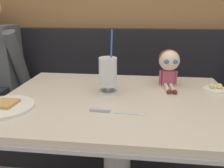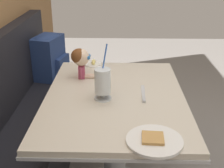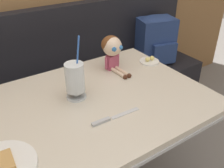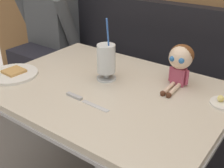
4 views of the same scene
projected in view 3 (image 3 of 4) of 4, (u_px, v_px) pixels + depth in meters
The scene contains 8 objects.
booth_bench at pixel (52, 107), 1.88m from camera, with size 2.60×0.48×1.00m.
diner_table at pixel (95, 132), 1.32m from camera, with size 1.11×0.81×0.74m.
toast_plate at pixel (0, 166), 0.86m from camera, with size 0.25×0.25×0.03m.
milkshake_glass at pixel (75, 79), 1.19m from camera, with size 0.10×0.10×0.32m.
butter_saucer at pixel (149, 61), 1.57m from camera, with size 0.12×0.12×0.04m.
butter_knife at pixel (108, 119), 1.09m from camera, with size 0.24×0.03×0.01m.
seated_doll at pixel (112, 48), 1.43m from camera, with size 0.12×0.22×0.20m.
backpack at pixel (156, 39), 2.14m from camera, with size 0.34×0.30×0.41m.
Camera 3 is at (-0.49, -0.70, 1.43)m, focal length 40.97 mm.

